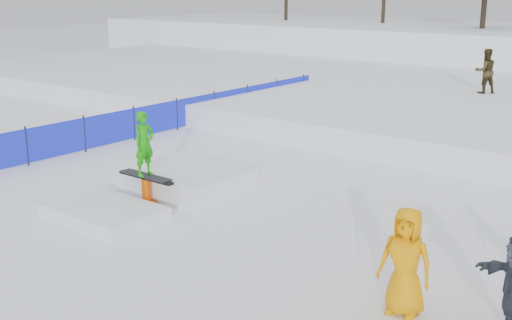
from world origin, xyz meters
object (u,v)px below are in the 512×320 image
Objects in this scene: spectator_yellow at (406,262)px; jib_rail_feature at (165,185)px; safety_fence at (177,114)px; walker_olive at (485,71)px.

spectator_yellow is 0.38× the size of jib_rail_feature.
safety_fence is at bearing 145.52° from spectator_yellow.
walker_olive is 14.76m from jib_rail_feature.
walker_olive reaches higher than spectator_yellow.
spectator_yellow is 6.89m from jib_rail_feature.
safety_fence is 9.67× the size of spectator_yellow.
jib_rail_feature is at bearing 37.06° from walker_olive.
jib_rail_feature reaches higher than spectator_yellow.
spectator_yellow is at bearing 61.19° from walker_olive.
spectator_yellow is at bearing -30.83° from safety_fence.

